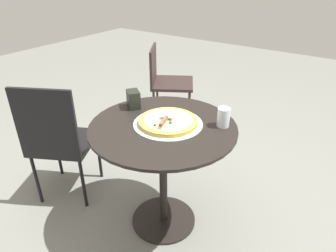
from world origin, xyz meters
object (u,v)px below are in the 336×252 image
object	(u,v)px
napkin_dispenser	(133,99)
patio_chair_near	(58,137)
pizza_on_tray	(168,122)
pizza_server	(166,118)
drinking_cup	(223,117)
patio_chair_far	(166,79)
patio_table	(163,151)

from	to	relation	value
napkin_dispenser	patio_chair_near	size ratio (longest dim) A/B	0.12
pizza_on_tray	pizza_server	bearing A→B (deg)	12.29
drinking_cup	patio_chair_near	xyz separation A→B (m)	(0.40, -1.03, -0.29)
patio_chair_near	patio_chair_far	bearing A→B (deg)	-176.24
drinking_cup	napkin_dispenser	xyz separation A→B (m)	(0.10, -0.59, 0.00)
drinking_cup	pizza_on_tray	bearing A→B (deg)	-59.86
drinking_cup	pizza_server	bearing A→B (deg)	-55.87
patio_chair_far	patio_chair_near	bearing A→B (deg)	3.76
patio_chair_near	patio_chair_far	xyz separation A→B (m)	(-1.43, -0.09, -0.02)
pizza_on_tray	drinking_cup	size ratio (longest dim) A/B	3.65
patio_table	drinking_cup	xyz separation A→B (m)	(-0.19, 0.29, 0.23)
patio_table	pizza_on_tray	world-z (taller)	pizza_on_tray
napkin_dispenser	patio_chair_far	bearing A→B (deg)	152.99
pizza_on_tray	napkin_dispenser	xyz separation A→B (m)	(-0.06, -0.31, 0.04)
drinking_cup	patio_chair_far	world-z (taller)	drinking_cup
patio_table	patio_chair_far	xyz separation A→B (m)	(-1.22, -0.84, -0.07)
napkin_dispenser	patio_chair_near	distance (m)	0.61
drinking_cup	napkin_dispenser	size ratio (longest dim) A/B	0.98
pizza_server	drinking_cup	world-z (taller)	drinking_cup
napkin_dispenser	patio_chair_far	xyz separation A→B (m)	(-1.12, -0.54, -0.30)
patio_table	drinking_cup	bearing A→B (deg)	123.67
pizza_server	drinking_cup	distance (m)	0.32
patio_table	napkin_dispenser	size ratio (longest dim) A/B	7.57
patio_chair_near	napkin_dispenser	bearing A→B (deg)	124.12
patio_table	napkin_dispenser	xyz separation A→B (m)	(-0.09, -0.30, 0.24)
pizza_on_tray	napkin_dispenser	bearing A→B (deg)	-101.04
napkin_dispenser	patio_chair_far	distance (m)	1.28
patio_table	pizza_server	xyz separation A→B (m)	(-0.01, 0.02, 0.23)
pizza_on_tray	patio_chair_near	size ratio (longest dim) A/B	0.44
napkin_dispenser	patio_table	bearing A→B (deg)	19.97
patio_table	patio_chair_far	world-z (taller)	patio_chair_far
pizza_server	patio_chair_near	world-z (taller)	patio_chair_near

